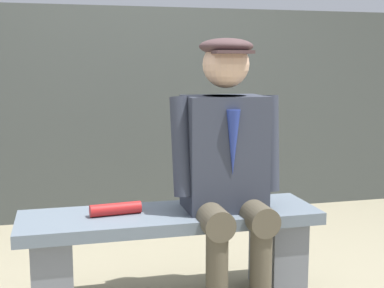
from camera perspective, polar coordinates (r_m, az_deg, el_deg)
The scene contains 4 objects.
bench at distance 2.82m, azimuth -2.30°, elevation -10.75°, with size 1.54×0.45×0.49m.
seated_man at distance 2.73m, azimuth 3.79°, elevation -1.49°, with size 0.58×0.58×1.38m.
rolled_magazine at distance 2.73m, azimuth -8.21°, elevation -6.92°, with size 0.06×0.06×0.26m, color #B21E1E.
stadium_wall at distance 4.42m, azimuth -7.08°, elevation 3.34°, with size 12.00×0.24×1.70m, color #444946.
Camera 1 is at (0.54, 2.61, 1.25)m, focal length 49.66 mm.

